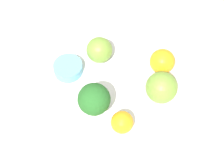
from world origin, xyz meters
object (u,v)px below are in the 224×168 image
(apple_green, at_px, (162,87))
(orange_back, at_px, (162,61))
(broccoli, at_px, (94,100))
(small_cup, at_px, (68,68))
(apple_red, at_px, (99,50))
(orange_front, at_px, (122,122))
(bowl, at_px, (112,91))

(apple_green, height_order, orange_back, apple_green)
(broccoli, relative_size, small_cup, 1.33)
(small_cup, bearing_deg, broccoli, 53.50)
(apple_red, bearing_deg, orange_front, 38.14)
(apple_red, height_order, orange_back, apple_red)
(orange_front, distance_m, small_cup, 0.16)
(apple_green, xyz_separation_m, small_cup, (0.02, -0.18, -0.02))
(orange_back, xyz_separation_m, small_cup, (0.07, -0.16, -0.01))
(broccoli, bearing_deg, apple_green, 128.66)
(bowl, relative_size, orange_front, 6.75)
(broccoli, height_order, orange_front, broccoli)
(orange_front, bearing_deg, broccoli, -100.08)
(bowl, xyz_separation_m, apple_green, (-0.02, 0.09, 0.04))
(apple_green, distance_m, small_cup, 0.18)
(broccoli, bearing_deg, small_cup, -126.50)
(orange_front, relative_size, small_cup, 0.72)
(broccoli, xyz_separation_m, small_cup, (-0.06, -0.08, -0.03))
(apple_red, bearing_deg, broccoli, 19.84)
(apple_green, relative_size, orange_front, 1.47)
(apple_green, distance_m, orange_back, 0.06)
(bowl, bearing_deg, apple_green, 100.47)
(broccoli, height_order, apple_red, broccoli)
(broccoli, relative_size, apple_green, 1.26)
(orange_back, bearing_deg, apple_green, 16.93)
(orange_front, height_order, orange_back, orange_back)
(broccoli, height_order, orange_back, broccoli)
(orange_front, bearing_deg, apple_red, -141.86)
(bowl, xyz_separation_m, orange_back, (-0.08, 0.07, 0.04))
(apple_green, distance_m, orange_front, 0.10)
(bowl, distance_m, small_cup, 0.09)
(apple_red, xyz_separation_m, apple_green, (0.04, 0.14, 0.00))
(bowl, height_order, orange_front, orange_front)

